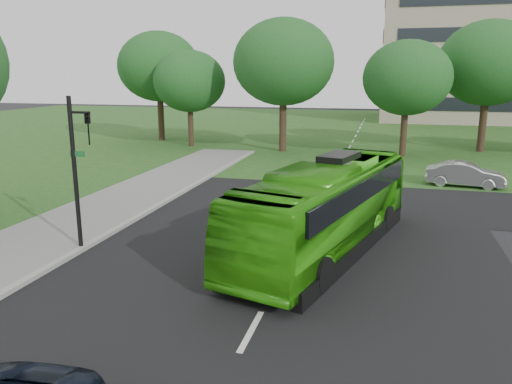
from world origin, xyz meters
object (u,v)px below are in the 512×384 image
at_px(tree_park_b, 284,62).
at_px(tree_park_a, 189,81).
at_px(tree_park_c, 407,78).
at_px(bus, 326,208).
at_px(traffic_light, 78,162).
at_px(sedan, 465,174).
at_px(tree_park_d, 489,63).
at_px(tree_park_f, 159,67).

bearing_deg(tree_park_b, tree_park_a, 172.73).
bearing_deg(tree_park_c, bus, -98.17).
height_order(tree_park_c, traffic_light, tree_park_c).
xyz_separation_m(tree_park_c, sedan, (3.02, -9.80, -5.04)).
relative_size(tree_park_d, sedan, 2.48).
distance_m(tree_park_b, bus, 23.55).
height_order(tree_park_d, traffic_light, tree_park_d).
bearing_deg(tree_park_d, tree_park_a, -173.45).
xyz_separation_m(tree_park_c, tree_park_d, (6.04, 4.04, 1.08)).
distance_m(sedan, traffic_light, 20.22).
relative_size(tree_park_b, sedan, 2.51).
relative_size(tree_park_a, bus, 0.74).
height_order(tree_park_a, tree_park_d, tree_park_d).
distance_m(tree_park_d, sedan, 15.43).
bearing_deg(bus, traffic_light, -149.34).
bearing_deg(sedan, tree_park_c, 24.58).
xyz_separation_m(tree_park_a, tree_park_f, (-4.04, 2.82, 1.24)).
distance_m(tree_park_a, sedan, 23.69).
height_order(tree_park_a, tree_park_c, tree_park_c).
xyz_separation_m(tree_park_d, bus, (-9.17, -25.86, -5.28)).
distance_m(bus, sedan, 13.53).
distance_m(tree_park_a, tree_park_f, 5.08).
xyz_separation_m(tree_park_c, traffic_light, (-11.17, -23.99, -2.61)).
distance_m(tree_park_d, bus, 27.94).
relative_size(tree_park_a, tree_park_b, 0.78).
xyz_separation_m(tree_park_d, tree_park_f, (-27.42, 0.13, -0.15)).
bearing_deg(tree_park_c, tree_park_d, 33.76).
bearing_deg(tree_park_d, tree_park_f, 179.72).
distance_m(tree_park_f, traffic_light, 30.16).
relative_size(bus, sedan, 2.67).
xyz_separation_m(tree_park_b, tree_park_c, (9.16, -0.31, -1.16)).
distance_m(tree_park_a, tree_park_d, 23.57).
bearing_deg(tree_park_b, tree_park_f, 162.46).
relative_size(tree_park_b, tree_park_f, 1.04).
height_order(tree_park_c, bus, tree_park_c).
height_order(tree_park_b, traffic_light, tree_park_b).
bearing_deg(tree_park_d, tree_park_b, -166.21).
bearing_deg(traffic_light, sedan, 26.94).
distance_m(tree_park_c, tree_park_f, 21.80).
height_order(tree_park_f, bus, tree_park_f).
height_order(tree_park_b, sedan, tree_park_b).
distance_m(tree_park_c, tree_park_d, 7.34).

